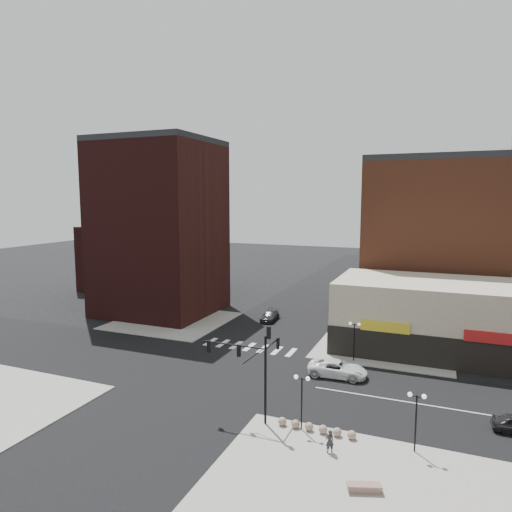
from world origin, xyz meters
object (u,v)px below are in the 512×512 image
(street_lamp_se_a, at_px, (302,389))
(pedestrian, at_px, (330,441))
(street_lamp_se_b, at_px, (416,407))
(dark_sedan_north, at_px, (270,316))
(white_suv, at_px, (338,369))
(stone_bench, at_px, (364,488))
(traffic_signal, at_px, (255,359))
(street_lamp_ne, at_px, (354,332))

(street_lamp_se_a, bearing_deg, pedestrian, -40.62)
(street_lamp_se_b, xyz_separation_m, dark_sedan_north, (-20.91, 27.88, -2.60))
(dark_sedan_north, height_order, pedestrian, pedestrian)
(street_lamp_se_a, distance_m, dark_sedan_north, 30.83)
(white_suv, xyz_separation_m, stone_bench, (5.23, -16.95, -0.42))
(traffic_signal, relative_size, white_suv, 1.37)
(stone_bench, bearing_deg, street_lamp_se_a, 115.17)
(white_suv, bearing_deg, street_lamp_se_a, 175.65)
(street_lamp_ne, relative_size, stone_bench, 1.96)
(dark_sedan_north, relative_size, stone_bench, 2.23)
(white_suv, height_order, stone_bench, white_suv)
(street_lamp_se_a, relative_size, pedestrian, 2.60)
(street_lamp_se_b, xyz_separation_m, stone_bench, (-2.49, -5.63, -2.92))
(street_lamp_se_b, relative_size, white_suv, 0.73)
(pedestrian, bearing_deg, dark_sedan_north, -94.80)
(stone_bench, bearing_deg, traffic_signal, 128.77)
(traffic_signal, relative_size, street_lamp_se_b, 1.87)
(street_lamp_se_b, bearing_deg, street_lamp_ne, 113.63)
(white_suv, distance_m, stone_bench, 17.74)
(white_suv, bearing_deg, stone_bench, -165.79)
(white_suv, height_order, dark_sedan_north, white_suv)
(street_lamp_se_a, distance_m, street_lamp_se_b, 8.00)
(street_lamp_ne, bearing_deg, stone_bench, -78.22)
(dark_sedan_north, bearing_deg, pedestrian, -67.04)
(street_lamp_se_b, bearing_deg, pedestrian, -156.76)
(street_lamp_se_b, relative_size, stone_bench, 1.96)
(traffic_signal, distance_m, street_lamp_se_b, 11.88)
(stone_bench, bearing_deg, white_suv, 87.94)
(street_lamp_se_a, distance_m, pedestrian, 4.24)
(white_suv, bearing_deg, traffic_signal, 157.13)
(street_lamp_se_a, height_order, street_lamp_ne, same)
(street_lamp_ne, bearing_deg, street_lamp_se_a, -93.58)
(traffic_signal, height_order, street_lamp_ne, traffic_signal)
(pedestrian, xyz_separation_m, stone_bench, (2.84, -3.34, -0.55))
(street_lamp_se_a, height_order, stone_bench, street_lamp_se_a)
(street_lamp_se_b, height_order, pedestrian, street_lamp_se_b)
(street_lamp_ne, height_order, white_suv, street_lamp_ne)
(dark_sedan_north, distance_m, pedestrian, 33.95)
(traffic_signal, bearing_deg, street_lamp_se_a, -2.57)
(traffic_signal, bearing_deg, street_lamp_ne, 73.25)
(pedestrian, bearing_deg, street_lamp_ne, -116.89)
(traffic_signal, bearing_deg, street_lamp_se_b, -0.82)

